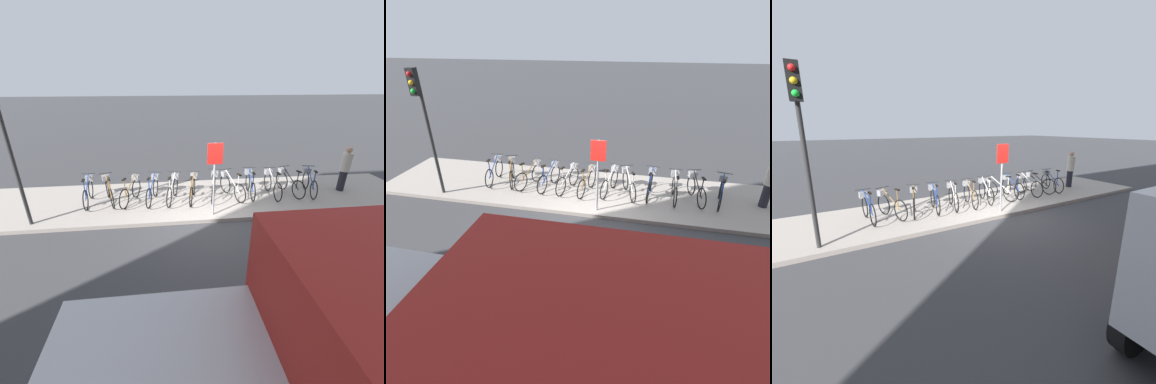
% 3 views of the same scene
% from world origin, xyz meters
% --- Properties ---
extents(ground_plane, '(120.00, 120.00, 0.00)m').
position_xyz_m(ground_plane, '(0.00, 0.00, 0.00)').
color(ground_plane, '#38383A').
extents(sidewalk, '(15.43, 3.19, 0.12)m').
position_xyz_m(sidewalk, '(0.00, 1.60, 0.06)').
color(sidewalk, '#9E9389').
rests_on(sidewalk, ground_plane).
extents(parked_bicycle_0, '(0.46, 1.59, 0.98)m').
position_xyz_m(parked_bicycle_0, '(-3.83, 1.62, 0.55)').
color(parked_bicycle_0, black).
rests_on(parked_bicycle_0, sidewalk).
extents(parked_bicycle_1, '(0.65, 1.51, 0.98)m').
position_xyz_m(parked_bicycle_1, '(-3.17, 1.61, 0.55)').
color(parked_bicycle_1, black).
rests_on(parked_bicycle_1, sidewalk).
extents(parked_bicycle_2, '(0.66, 1.51, 0.98)m').
position_xyz_m(parked_bicycle_2, '(-2.41, 1.54, 0.55)').
color(parked_bicycle_2, black).
rests_on(parked_bicycle_2, sidewalk).
extents(parked_bicycle_3, '(0.52, 1.56, 0.98)m').
position_xyz_m(parked_bicycle_3, '(-1.70, 1.52, 0.55)').
color(parked_bicycle_3, black).
rests_on(parked_bicycle_3, sidewalk).
extents(parked_bicycle_4, '(0.58, 1.54, 0.98)m').
position_xyz_m(parked_bicycle_4, '(-1.02, 1.50, 0.55)').
color(parked_bicycle_4, black).
rests_on(parked_bicycle_4, sidewalk).
extents(parked_bicycle_5, '(0.52, 1.55, 0.98)m').
position_xyz_m(parked_bicycle_5, '(-0.34, 1.46, 0.55)').
color(parked_bicycle_5, black).
rests_on(parked_bicycle_5, sidewalk).
extents(parked_bicycle_6, '(0.57, 1.54, 0.98)m').
position_xyz_m(parked_bicycle_6, '(0.41, 1.59, 0.55)').
color(parked_bicycle_6, black).
rests_on(parked_bicycle_6, sidewalk).
extents(parked_bicycle_7, '(0.64, 1.51, 0.98)m').
position_xyz_m(parked_bicycle_7, '(1.01, 1.55, 0.55)').
color(parked_bicycle_7, black).
rests_on(parked_bicycle_7, sidewalk).
extents(parked_bicycle_8, '(0.46, 1.58, 0.98)m').
position_xyz_m(parked_bicycle_8, '(1.73, 1.63, 0.55)').
color(parked_bicycle_8, black).
rests_on(parked_bicycle_8, sidewalk).
extents(parked_bicycle_9, '(0.46, 1.59, 0.98)m').
position_xyz_m(parked_bicycle_9, '(2.50, 1.54, 0.55)').
color(parked_bicycle_9, black).
rests_on(parked_bicycle_9, sidewalk).
extents(parked_bicycle_10, '(0.52, 1.55, 0.98)m').
position_xyz_m(parked_bicycle_10, '(3.16, 1.62, 0.55)').
color(parked_bicycle_10, black).
rests_on(parked_bicycle_10, sidewalk).
extents(parked_bicycle_11, '(0.51, 1.56, 0.98)m').
position_xyz_m(parked_bicycle_11, '(3.92, 1.55, 0.55)').
color(parked_bicycle_11, black).
rests_on(parked_bicycle_11, sidewalk).
extents(pedestrian, '(0.34, 0.34, 1.66)m').
position_xyz_m(pedestrian, '(5.24, 1.61, 0.99)').
color(pedestrian, '#23232D').
rests_on(pedestrian, sidewalk).
extents(sign_post, '(0.44, 0.07, 2.23)m').
position_xyz_m(sign_post, '(0.14, 0.29, 1.64)').
color(sign_post, '#99999E').
rests_on(sign_post, sidewalk).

